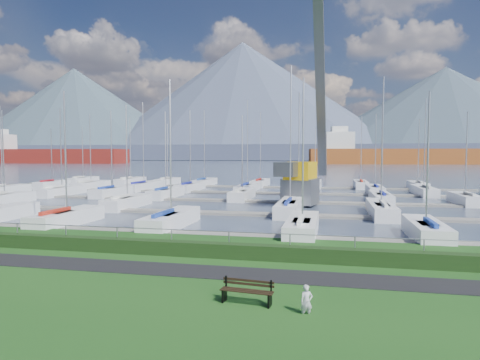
# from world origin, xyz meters

# --- Properties ---
(path) EXTENTS (160.00, 2.00, 0.04)m
(path) POSITION_xyz_m (0.00, -3.00, 0.01)
(path) COLOR black
(path) RESTS_ON grass
(water) EXTENTS (800.00, 540.00, 0.20)m
(water) POSITION_xyz_m (0.00, 260.00, -0.40)
(water) COLOR #414C5F
(hedge) EXTENTS (80.00, 0.70, 0.70)m
(hedge) POSITION_xyz_m (0.00, -0.40, 0.35)
(hedge) COLOR #1A3112
(hedge) RESTS_ON grass
(fence) EXTENTS (80.00, 0.04, 0.04)m
(fence) POSITION_xyz_m (0.00, 0.00, 1.20)
(fence) COLOR gray
(fence) RESTS_ON grass
(foothill) EXTENTS (900.00, 80.00, 12.00)m
(foothill) POSITION_xyz_m (0.00, 330.00, 6.00)
(foothill) COLOR #485069
(foothill) RESTS_ON water
(mountains) EXTENTS (1190.00, 360.00, 115.00)m
(mountains) POSITION_xyz_m (7.35, 404.62, 46.68)
(mountains) COLOR #414D5F
(mountains) RESTS_ON water
(docks) EXTENTS (90.00, 41.60, 0.25)m
(docks) POSITION_xyz_m (0.00, 26.00, -0.22)
(docks) COLOR gray
(docks) RESTS_ON water
(bench_right) EXTENTS (1.84, 0.62, 0.85)m
(bench_right) POSITION_xyz_m (4.17, -6.42, 0.42)
(bench_right) COLOR black
(bench_right) RESTS_ON grass
(person) EXTENTS (0.46, 0.38, 1.08)m
(person) POSITION_xyz_m (6.17, -6.95, 0.54)
(person) COLOR #B1B1B8
(person) RESTS_ON grass
(crane) EXTENTS (5.00, 13.42, 22.35)m
(crane) POSITION_xyz_m (4.28, 24.85, 5.33)
(crane) COLOR slate
(crane) RESTS_ON water
(cargo_ship_west) EXTENTS (90.09, 19.86, 21.50)m
(cargo_ship_west) POSITION_xyz_m (-152.34, 190.71, 3.64)
(cargo_ship_west) COLOR maroon
(cargo_ship_west) RESTS_ON water
(cargo_ship_mid) EXTENTS (101.03, 28.81, 21.50)m
(cargo_ship_mid) POSITION_xyz_m (41.11, 210.89, 3.54)
(cargo_ship_mid) COLOR brown
(cargo_ship_mid) RESTS_ON water
(sailboat_fleet) EXTENTS (75.76, 49.79, 13.39)m
(sailboat_fleet) POSITION_xyz_m (-1.64, 28.98, 5.40)
(sailboat_fleet) COLOR silver
(sailboat_fleet) RESTS_ON water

